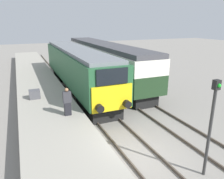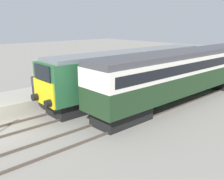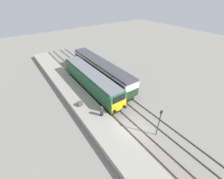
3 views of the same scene
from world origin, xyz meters
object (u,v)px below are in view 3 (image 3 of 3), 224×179
passenger_carriage (101,69)px  luggage_crate (80,104)px  locomotive (91,80)px  signal_post (159,121)px  person_on_platform (102,111)px

passenger_carriage → luggage_crate: size_ratio=25.42×
passenger_carriage → luggage_crate: (-7.32, -5.86, -1.12)m
locomotive → signal_post: bearing=-82.7°
locomotive → signal_post: size_ratio=4.05×
passenger_carriage → luggage_crate: passenger_carriage is taller
signal_post → passenger_carriage: bearing=83.7°
passenger_carriage → person_on_platform: passenger_carriage is taller
locomotive → signal_post: signal_post is taller
person_on_platform → luggage_crate: (-1.46, 3.64, -0.48)m
passenger_carriage → person_on_platform: bearing=-121.7°
person_on_platform → signal_post: signal_post is taller
person_on_platform → signal_post: size_ratio=0.40×
passenger_carriage → person_on_platform: (-5.86, -9.50, -0.65)m
person_on_platform → passenger_carriage: bearing=58.3°
passenger_carriage → person_on_platform: size_ratio=11.27×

